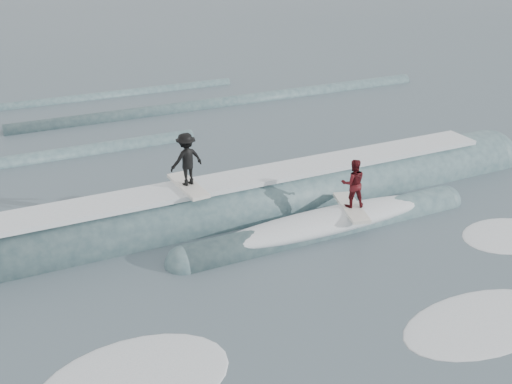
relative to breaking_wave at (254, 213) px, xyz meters
name	(u,v)px	position (x,y,z in m)	size (l,w,h in m)	color
ground	(364,332)	(-0.25, -6.30, -0.04)	(160.00, 160.00, 0.00)	#3F515C
breaking_wave	(254,213)	(0.00, 0.00, 0.00)	(22.96, 3.91, 2.25)	#36515B
surfer_black	(187,162)	(-2.01, 0.30, 1.96)	(1.12, 2.03, 1.68)	silver
surfer_red	(353,187)	(2.34, -1.90, 1.21)	(1.08, 2.07, 1.59)	silver
whitewater	(401,338)	(0.38, -6.81, -0.04)	(15.41, 8.07, 0.10)	white
far_swells	(94,124)	(-2.77, 11.35, -0.04)	(36.71, 8.65, 0.80)	#36515B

